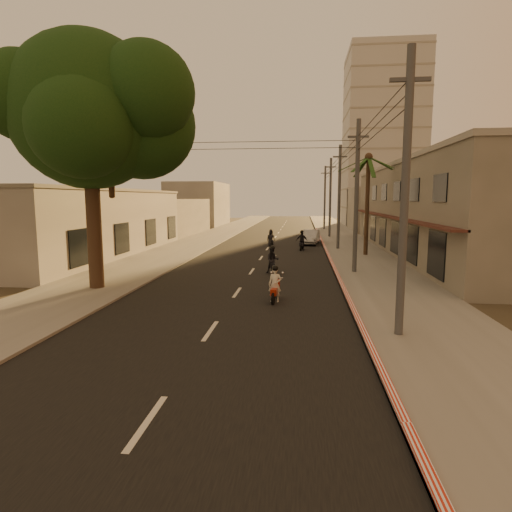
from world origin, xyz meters
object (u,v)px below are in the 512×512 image
object	(u,v)px
broadleaf_tree	(98,113)
palm_tree	(369,163)
parked_car	(310,237)
scooter_mid_a	(273,261)
scooter_red	(275,286)
scooter_mid_b	(302,241)
scooter_far_a	(271,239)

from	to	relation	value
broadleaf_tree	palm_tree	xyz separation A→B (m)	(14.61, 13.86, -1.33)
parked_car	scooter_mid_a	bearing A→B (deg)	-91.10
scooter_red	scooter_mid_a	size ratio (longest dim) A/B	0.97
scooter_red	scooter_mid_b	size ratio (longest dim) A/B	0.93
scooter_mid_a	scooter_mid_b	distance (m)	11.76
palm_tree	scooter_far_a	xyz separation A→B (m)	(-7.85, 6.05, -6.41)
palm_tree	scooter_mid_b	world-z (taller)	palm_tree
parked_car	scooter_mid_b	bearing A→B (deg)	-91.75
scooter_far_a	parked_car	xyz separation A→B (m)	(3.73, 2.27, -0.03)
broadleaf_tree	scooter_mid_a	distance (m)	12.35
scooter_mid_a	parked_car	size ratio (longest dim) A/B	0.38
scooter_mid_b	scooter_far_a	bearing A→B (deg)	143.11
broadleaf_tree	scooter_red	world-z (taller)	broadleaf_tree
scooter_mid_a	scooter_mid_b	size ratio (longest dim) A/B	0.95
palm_tree	scooter_red	size ratio (longest dim) A/B	4.92
scooter_mid_a	scooter_far_a	size ratio (longest dim) A/B	1.06
palm_tree	scooter_mid_a	world-z (taller)	palm_tree
scooter_mid_b	scooter_far_a	size ratio (longest dim) A/B	1.11
scooter_far_a	parked_car	world-z (taller)	scooter_far_a
scooter_far_a	parked_car	size ratio (longest dim) A/B	0.36
scooter_red	palm_tree	bearing A→B (deg)	74.29
broadleaf_tree	scooter_mid_b	xyz separation A→B (m)	(9.65, 17.14, -7.68)
palm_tree	parked_car	world-z (taller)	palm_tree
palm_tree	scooter_far_a	world-z (taller)	palm_tree
palm_tree	scooter_mid_b	bearing A→B (deg)	146.49
scooter_red	scooter_far_a	size ratio (longest dim) A/B	1.03
broadleaf_tree	scooter_far_a	bearing A→B (deg)	71.24
scooter_red	scooter_mid_a	distance (m)	7.29
palm_tree	scooter_red	distance (m)	17.95
scooter_mid_a	scooter_far_a	bearing A→B (deg)	88.77
scooter_red	parked_car	world-z (taller)	scooter_red
palm_tree	scooter_mid_a	bearing A→B (deg)	-128.72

